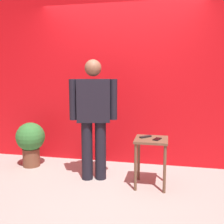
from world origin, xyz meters
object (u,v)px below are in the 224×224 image
at_px(side_table, 151,149).
at_px(potted_plant, 31,140).
at_px(tv_remote, 146,137).
at_px(cell_phone, 157,139).
at_px(standing_person, 93,114).

height_order(side_table, potted_plant, potted_plant).
bearing_deg(tv_remote, cell_phone, 18.03).
bearing_deg(standing_person, side_table, -5.60).
bearing_deg(potted_plant, tv_remote, -10.05).
distance_m(side_table, cell_phone, 0.16).
height_order(cell_phone, tv_remote, tv_remote).
relative_size(side_table, tv_remote, 3.66).
xyz_separation_m(tv_remote, potted_plant, (-1.79, 0.32, -0.23)).
bearing_deg(standing_person, tv_remote, -2.54).
bearing_deg(side_table, standing_person, 174.40).
relative_size(standing_person, cell_phone, 11.21).
bearing_deg(side_table, cell_phone, -22.34).
distance_m(cell_phone, tv_remote, 0.17).
distance_m(standing_person, tv_remote, 0.75).
bearing_deg(side_table, potted_plant, 169.02).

